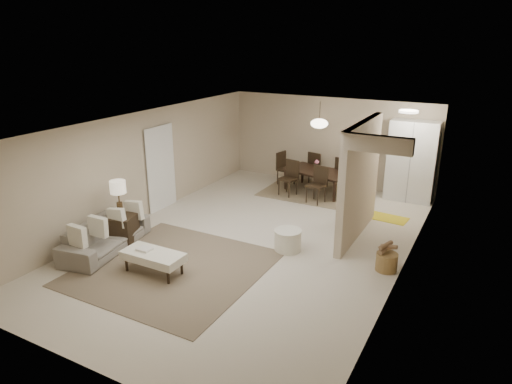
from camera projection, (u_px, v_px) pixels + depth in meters
The scene contains 22 objects.
floor at pixel (255, 240), 9.68m from camera, with size 9.00×9.00×0.00m, color beige.
ceiling at pixel (255, 123), 8.87m from camera, with size 9.00×9.00×0.00m, color white.
back_wall at pixel (330, 142), 13.02m from camera, with size 6.00×6.00×0.00m, color #BBAB8E.
left_wall at pixel (142, 166), 10.62m from camera, with size 9.00×9.00×0.00m, color #BBAB8E.
right_wall at pixel (407, 210), 7.93m from camera, with size 9.00×9.00×0.00m, color #BBAB8E.
partition at pixel (360, 181), 9.51m from camera, with size 0.15×2.50×2.50m, color #BBAB8E.
doorway at pixel (160, 169), 11.18m from camera, with size 0.04×0.90×2.04m, color black.
pantry_cabinet at pixel (412, 161), 11.74m from camera, with size 1.20×0.55×2.10m, color silver.
flush_light at pixel (409, 111), 10.52m from camera, with size 0.44×0.44×0.05m, color white.
living_rug at pixel (173, 268), 8.51m from camera, with size 3.20×3.20×0.01m, color brown.
sofa at pixel (106, 236), 9.17m from camera, with size 0.81×2.08×0.61m, color gray.
ottoman_bench at pixel (153, 256), 8.24m from camera, with size 1.16×0.54×0.41m.
side_table at pixel (122, 229), 9.49m from camera, with size 0.54×0.54×0.60m, color black.
table_lamp at pixel (118, 190), 9.21m from camera, with size 0.32×0.32×0.76m.
round_pouf at pixel (288, 240), 9.17m from camera, with size 0.56×0.56×0.43m, color silver.
wicker_basket at pixel (387, 262), 8.39m from camera, with size 0.40×0.40×0.34m, color brown.
dining_rug at pixel (316, 192), 12.65m from camera, with size 2.80×2.10×0.01m, color #7D684E.
dining_table at pixel (317, 182), 12.55m from camera, with size 1.77×0.99×0.62m, color black.
dining_chairs at pixel (317, 176), 12.49m from camera, with size 2.59×2.10×0.95m.
vase at pixel (317, 168), 12.42m from camera, with size 0.13×0.13×0.14m, color white.
yellow_mat at pixel (388, 218), 10.84m from camera, with size 0.89×0.54×0.01m, color yellow.
pendant_light at pixel (319, 124), 12.02m from camera, with size 0.46×0.46×0.71m.
Camera 1 is at (4.19, -7.76, 4.11)m, focal length 32.00 mm.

